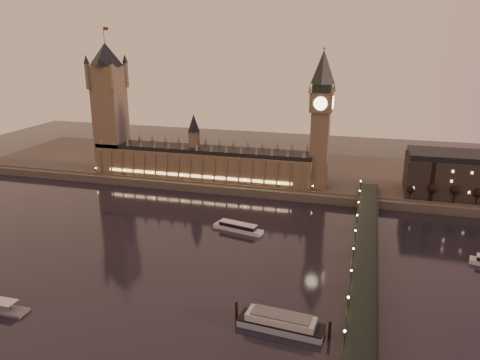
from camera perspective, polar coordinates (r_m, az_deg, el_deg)
name	(u,v)px	position (r m, az deg, el deg)	size (l,w,h in m)	color
ground	(196,253)	(267.67, -5.44, -8.85)	(700.00, 700.00, 0.00)	black
far_embankment	(295,173)	(409.43, 6.76, 0.87)	(560.00, 130.00, 6.00)	#423D35
palace_of_westminster	(202,159)	(380.20, -4.71, 2.58)	(180.00, 26.62, 52.00)	brown
victoria_tower	(109,101)	(406.23, -15.65, 9.29)	(31.68, 31.68, 118.00)	brown
big_ben	(321,112)	(350.59, 9.86, 8.20)	(17.68, 17.68, 104.00)	brown
westminster_bridge	(364,265)	(250.12, 14.85, -9.95)	(13.20, 260.00, 15.30)	black
bare_tree_0	(410,189)	(349.82, 20.02, -1.03)	(5.34, 5.34, 10.86)	black
bare_tree_1	(432,191)	(351.39, 22.34, -1.21)	(5.34, 5.34, 10.86)	black
bare_tree_2	(454,192)	(353.54, 24.63, -1.38)	(5.34, 5.34, 10.86)	black
bare_tree_3	(477,194)	(356.25, 26.90, -1.56)	(5.34, 5.34, 10.86)	black
cruise_boat_a	(238,227)	(294.35, -0.26, -5.78)	(33.35, 14.03, 5.22)	silver
moored_barge	(281,322)	(203.67, 5.01, -16.90)	(41.33, 13.26, 7.61)	#8B99B2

